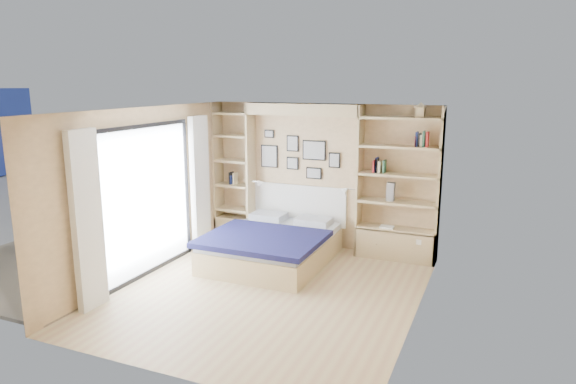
% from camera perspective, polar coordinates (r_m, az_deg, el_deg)
% --- Properties ---
extents(ground, '(4.50, 4.50, 0.00)m').
position_cam_1_polar(ground, '(7.25, -2.24, -11.05)').
color(ground, tan).
rests_on(ground, ground).
extents(room_shell, '(4.50, 4.50, 4.50)m').
position_cam_1_polar(room_shell, '(8.40, -0.28, -0.06)').
color(room_shell, tan).
rests_on(room_shell, ground).
extents(bed, '(1.79, 2.20, 1.07)m').
position_cam_1_polar(bed, '(8.31, -1.69, -5.89)').
color(bed, tan).
rests_on(bed, ground).
extents(photo_gallery, '(1.48, 0.02, 0.82)m').
position_cam_1_polar(photo_gallery, '(8.97, 1.10, 4.15)').
color(photo_gallery, black).
rests_on(photo_gallery, ground).
extents(reading_lamps, '(1.92, 0.12, 0.15)m').
position_cam_1_polar(reading_lamps, '(8.80, 1.46, 0.66)').
color(reading_lamps, silver).
rests_on(reading_lamps, ground).
extents(shelf_decor, '(3.49, 0.23, 2.03)m').
position_cam_1_polar(shelf_decor, '(8.37, 10.44, 3.98)').
color(shelf_decor, '#A51E1E').
rests_on(shelf_decor, ground).
extents(deck, '(3.20, 4.00, 0.05)m').
position_cam_1_polar(deck, '(9.28, -22.96, -6.77)').
color(deck, '#675C4C').
rests_on(deck, ground).
extents(deck_chair, '(0.49, 0.79, 0.78)m').
position_cam_1_polar(deck_chair, '(9.33, -21.90, -4.18)').
color(deck_chair, tan).
rests_on(deck_chair, ground).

